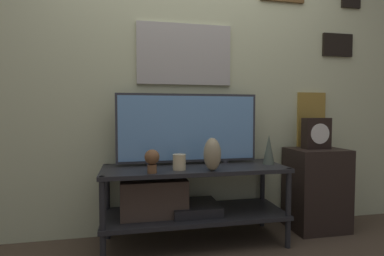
% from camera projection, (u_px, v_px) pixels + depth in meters
% --- Properties ---
extents(wall_back, '(6.40, 0.08, 2.70)m').
position_uv_depth(wall_back, '(188.00, 71.00, 2.53)').
color(wall_back, beige).
rests_on(wall_back, ground_plane).
extents(media_console, '(1.38, 0.50, 0.59)m').
position_uv_depth(media_console, '(179.00, 196.00, 2.26)').
color(media_console, '#232326').
rests_on(media_console, ground_plane).
extents(television, '(1.12, 0.05, 0.56)m').
position_uv_depth(television, '(188.00, 128.00, 2.36)').
color(television, '#333338').
rests_on(television, media_console).
extents(vase_slim_bronze, '(0.09, 0.09, 0.23)m').
position_uv_depth(vase_slim_bronze, '(269.00, 149.00, 2.37)').
color(vase_slim_bronze, '#4C5647').
rests_on(vase_slim_bronze, media_console).
extents(vase_urn_stoneware, '(0.12, 0.13, 0.23)m').
position_uv_depth(vase_urn_stoneware, '(212.00, 154.00, 2.11)').
color(vase_urn_stoneware, tan).
rests_on(vase_urn_stoneware, media_console).
extents(candle_jar, '(0.09, 0.09, 0.11)m').
position_uv_depth(candle_jar, '(179.00, 162.00, 2.14)').
color(candle_jar, beige).
rests_on(candle_jar, media_console).
extents(decorative_bust, '(0.10, 0.10, 0.16)m').
position_uv_depth(decorative_bust, '(152.00, 159.00, 2.02)').
color(decorative_bust, brown).
rests_on(decorative_bust, media_console).
extents(side_table, '(0.46, 0.37, 0.69)m').
position_uv_depth(side_table, '(316.00, 189.00, 2.57)').
color(side_table, black).
rests_on(side_table, ground_plane).
extents(mantel_clock, '(0.23, 0.11, 0.26)m').
position_uv_depth(mantel_clock, '(316.00, 133.00, 2.56)').
color(mantel_clock, black).
rests_on(mantel_clock, side_table).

